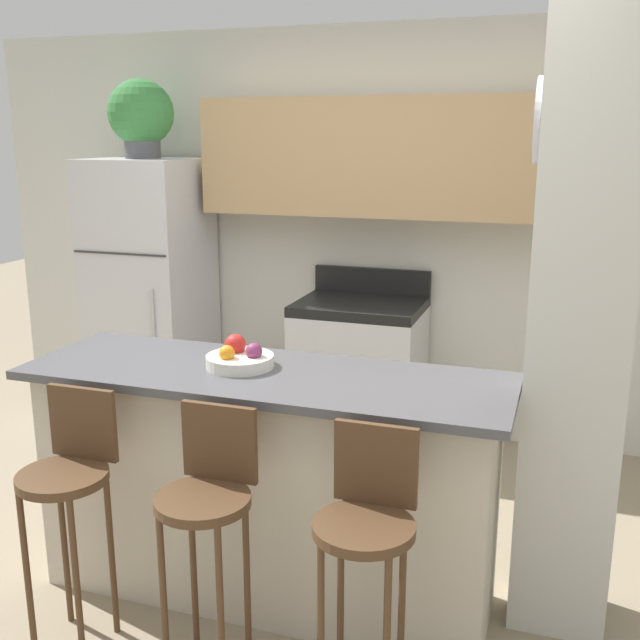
% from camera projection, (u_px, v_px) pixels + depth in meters
% --- Properties ---
extents(ground_plane, '(14.00, 14.00, 0.00)m').
position_uv_depth(ground_plane, '(268.00, 590.00, 3.20)').
color(ground_plane, gray).
extents(wall_back, '(5.60, 0.38, 2.55)m').
position_uv_depth(wall_back, '(401.00, 204.00, 4.59)').
color(wall_back, silver).
rests_on(wall_back, ground_plane).
extents(pillar_right, '(0.38, 0.32, 2.55)m').
position_uv_depth(pillar_right, '(580.00, 307.00, 2.74)').
color(pillar_right, silver).
rests_on(pillar_right, ground_plane).
extents(counter_bar, '(1.96, 0.64, 0.98)m').
position_uv_depth(counter_bar, '(266.00, 484.00, 3.09)').
color(counter_bar, beige).
rests_on(counter_bar, ground_plane).
extents(refrigerator, '(0.68, 0.69, 1.75)m').
position_uv_depth(refrigerator, '(151.00, 293.00, 4.95)').
color(refrigerator, silver).
rests_on(refrigerator, ground_plane).
extents(stove_range, '(0.76, 0.61, 1.07)m').
position_uv_depth(stove_range, '(359.00, 372.00, 4.65)').
color(stove_range, silver).
rests_on(stove_range, ground_plane).
extents(bar_stool_left, '(0.33, 0.33, 0.99)m').
position_uv_depth(bar_stool_left, '(70.00, 482.00, 2.75)').
color(bar_stool_left, '#4C331E').
rests_on(bar_stool_left, ground_plane).
extents(bar_stool_mid, '(0.33, 0.33, 0.99)m').
position_uv_depth(bar_stool_mid, '(208.00, 505.00, 2.57)').
color(bar_stool_mid, '#4C331E').
rests_on(bar_stool_mid, ground_plane).
extents(bar_stool_right, '(0.33, 0.33, 0.99)m').
position_uv_depth(bar_stool_right, '(367.00, 533.00, 2.40)').
color(bar_stool_right, '#4C331E').
rests_on(bar_stool_right, ground_plane).
extents(potted_plant_on_fridge, '(0.41, 0.41, 0.49)m').
position_uv_depth(potted_plant_on_fridge, '(141.00, 116.00, 4.68)').
color(potted_plant_on_fridge, '#4C4C51').
rests_on(potted_plant_on_fridge, refrigerator).
extents(fruit_bowl, '(0.27, 0.27, 0.12)m').
position_uv_depth(fruit_bowl, '(240.00, 358.00, 3.03)').
color(fruit_bowl, silver).
rests_on(fruit_bowl, counter_bar).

